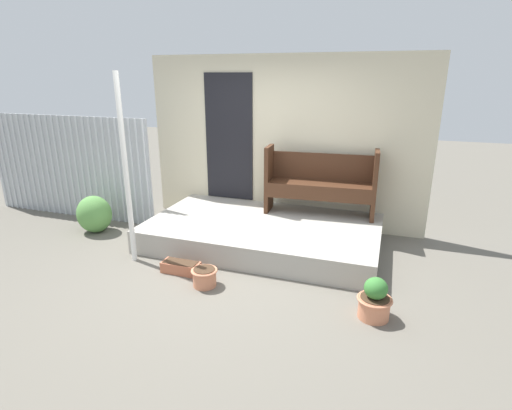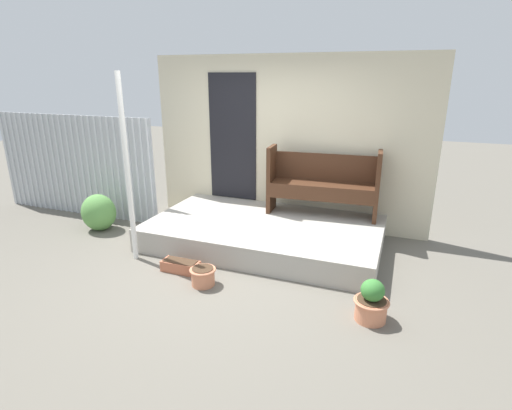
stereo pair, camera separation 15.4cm
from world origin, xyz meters
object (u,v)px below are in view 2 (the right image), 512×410
(bench, at_px, (323,180))
(flower_pot_middle, at_px, (371,303))
(support_post, at_px, (127,171))
(flower_pot_left, at_px, (203,276))
(shrub_by_fence, at_px, (99,212))
(planter_box_rect, at_px, (181,266))

(bench, xyz_separation_m, flower_pot_middle, (0.93, -2.02, -0.65))
(support_post, relative_size, flower_pot_left, 7.71)
(flower_pot_left, height_order, flower_pot_middle, flower_pot_middle)
(flower_pot_left, xyz_separation_m, shrub_by_fence, (-2.31, 0.96, 0.17))
(planter_box_rect, height_order, shrub_by_fence, shrub_by_fence)
(support_post, bearing_deg, flower_pot_middle, -6.42)
(support_post, distance_m, flower_pot_middle, 3.20)
(bench, relative_size, flower_pot_left, 5.29)
(bench, distance_m, planter_box_rect, 2.37)
(flower_pot_middle, bearing_deg, support_post, 173.58)
(flower_pot_middle, relative_size, shrub_by_fence, 0.76)
(bench, xyz_separation_m, planter_box_rect, (-1.34, -1.79, -0.77))
(bench, relative_size, planter_box_rect, 3.45)
(bench, distance_m, flower_pot_middle, 2.32)
(planter_box_rect, relative_size, shrub_by_fence, 0.82)
(support_post, distance_m, planter_box_rect, 1.34)
(planter_box_rect, bearing_deg, flower_pot_middle, -5.67)
(bench, xyz_separation_m, shrub_by_fence, (-3.24, -1.03, -0.56))
(support_post, bearing_deg, flower_pot_left, -15.08)
(support_post, distance_m, shrub_by_fence, 1.59)
(support_post, relative_size, planter_box_rect, 5.02)
(bench, relative_size, flower_pot_middle, 3.71)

